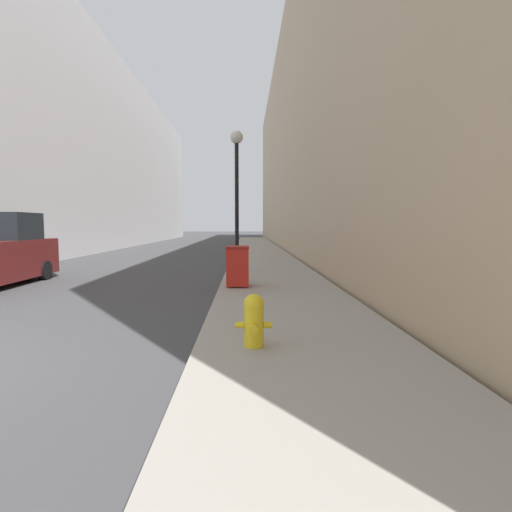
{
  "coord_description": "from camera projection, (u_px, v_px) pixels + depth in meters",
  "views": [
    {
      "loc": [
        4.82,
        -4.2,
        1.84
      ],
      "look_at": [
        5.39,
        17.79,
        0.09
      ],
      "focal_mm": 28.0,
      "sensor_mm": 36.0,
      "label": 1
    }
  ],
  "objects": [
    {
      "name": "sidewalk_right",
      "position": [
        262.0,
        256.0,
        22.29
      ],
      "size": [
        3.21,
        60.0,
        0.15
      ],
      "color": "#9E998E",
      "rests_on": "ground"
    },
    {
      "name": "building_left_glass",
      "position": [
        36.0,
        151.0,
        29.28
      ],
      "size": [
        12.0,
        60.0,
        14.43
      ],
      "color": "#BCBCC1",
      "rests_on": "ground"
    },
    {
      "name": "building_right_stone",
      "position": [
        360.0,
        140.0,
        29.82
      ],
      "size": [
        12.0,
        60.0,
        16.25
      ],
      "color": "tan",
      "rests_on": "ground"
    },
    {
      "name": "fire_hydrant",
      "position": [
        254.0,
        319.0,
        5.5
      ],
      "size": [
        0.51,
        0.4,
        0.73
      ],
      "color": "yellow",
      "rests_on": "sidewalk_right"
    },
    {
      "name": "trash_bin",
      "position": [
        238.0,
        266.0,
        10.82
      ],
      "size": [
        0.61,
        0.69,
        1.1
      ],
      "color": "red",
      "rests_on": "sidewalk_right"
    },
    {
      "name": "lamppost",
      "position": [
        237.0,
        178.0,
        14.8
      ],
      "size": [
        0.48,
        0.48,
        5.13
      ],
      "color": "black",
      "rests_on": "sidewalk_right"
    }
  ]
}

